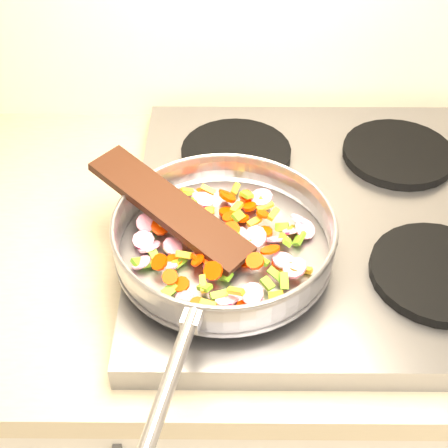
{
  "coord_description": "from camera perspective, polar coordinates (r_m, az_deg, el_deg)",
  "views": [
    {
      "loc": [
        -0.85,
        0.93,
        1.59
      ],
      "look_at": [
        -0.86,
        1.56,
        1.01
      ],
      "focal_mm": 50.0,
      "sensor_mm": 36.0,
      "label": 1
    }
  ],
  "objects": [
    {
      "name": "grate_bl",
      "position": [
        1.08,
        1.11,
        6.54
      ],
      "size": [
        0.19,
        0.19,
        0.02
      ],
      "primitive_type": "cylinder",
      "color": "black",
      "rests_on": "cooktop"
    },
    {
      "name": "grate_fr",
      "position": [
        0.92,
        18.98,
        -4.23
      ],
      "size": [
        0.19,
        0.19,
        0.02
      ],
      "primitive_type": "cylinder",
      "color": "black",
      "rests_on": "cooktop"
    },
    {
      "name": "cooktop",
      "position": [
        1.0,
        9.16,
        0.41
      ],
      "size": [
        0.6,
        0.6,
        0.04
      ],
      "primitive_type": "cube",
      "color": "#939399",
      "rests_on": "counter_top"
    },
    {
      "name": "saute_pan",
      "position": [
        0.87,
        -0.03,
        -1.05
      ],
      "size": [
        0.35,
        0.51,
        0.06
      ],
      "rotation": [
        0.0,
        0.0,
        -0.23
      ],
      "color": "#9E9EA5",
      "rests_on": "grate_fl"
    },
    {
      "name": "wooden_spatula",
      "position": [
        0.89,
        -4.98,
        1.55
      ],
      "size": [
        0.25,
        0.22,
        0.06
      ],
      "primitive_type": "cube",
      "rotation": [
        0.0,
        -0.19,
        2.46
      ],
      "color": "black",
      "rests_on": "saute_pan"
    },
    {
      "name": "grate_fl",
      "position": [
        0.87,
        1.24,
        -4.37
      ],
      "size": [
        0.19,
        0.19,
        0.02
      ],
      "primitive_type": "cylinder",
      "color": "black",
      "rests_on": "cooktop"
    },
    {
      "name": "vegetable_heap",
      "position": [
        0.88,
        -0.19,
        -1.54
      ],
      "size": [
        0.27,
        0.26,
        0.05
      ],
      "color": "#C21353",
      "rests_on": "saute_pan"
    },
    {
      "name": "grate_br",
      "position": [
        1.12,
        15.64,
        6.24
      ],
      "size": [
        0.19,
        0.19,
        0.02
      ],
      "primitive_type": "cylinder",
      "color": "black",
      "rests_on": "cooktop"
    }
  ]
}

